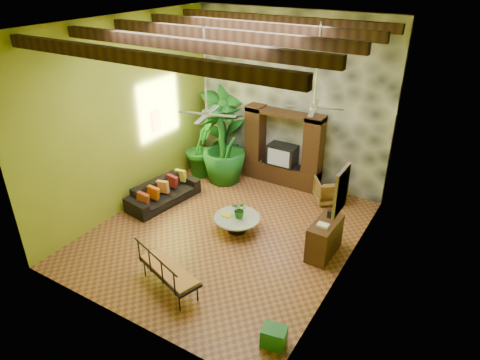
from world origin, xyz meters
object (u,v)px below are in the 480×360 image
Objects in this scene: sofa at (163,192)px; side_console at (324,238)px; ceiling_fan_front at (206,104)px; coffee_table at (237,222)px; tall_plant_a at (223,127)px; iron_bench at (166,270)px; entertainment_center at (283,153)px; tall_plant_b at (201,147)px; wicker_armchair at (329,190)px; ceiling_fan_back at (315,98)px; tall_plant_c at (224,145)px; green_bin at (274,337)px.

sofa is 1.97× the size of side_console.
ceiling_fan_front reaches higher than coffee_table.
tall_plant_a is at bearing 4.79° from sofa.
ceiling_fan_front reaches higher than iron_bench.
entertainment_center is 1.11× the size of sofa.
coffee_table is (0.21, -2.98, -0.71)m from entertainment_center.
iron_bench is (2.43, -2.76, 0.22)m from sofa.
tall_plant_b is 5.43m from iron_bench.
wicker_armchair is 4.15m from tall_plant_b.
ceiling_fan_back is at bearing -15.59° from tall_plant_b.
tall_plant_a is (-3.72, 1.95, -2.00)m from ceiling_fan_back.
wicker_armchair is at bearing 7.60° from tall_plant_c.
tall_plant_a is at bearing 123.26° from tall_plant_c.
iron_bench is at bearing -62.03° from tall_plant_b.
coffee_table is (0.41, 0.56, -3.15)m from ceiling_fan_front.
tall_plant_b is (-2.21, 2.72, -2.45)m from ceiling_fan_front.
ceiling_fan_front is 4.82m from green_bin.
entertainment_center is 1.82m from wicker_armchair.
ceiling_fan_back is 4.02m from tall_plant_c.
wicker_armchair is at bearing -6.01° from tall_plant_a.
ceiling_fan_back is 3.19m from side_console.
green_bin is at bearing -49.32° from tall_plant_c.
coffee_table is at bearing -172.95° from side_console.
ceiling_fan_back is 0.66× the size of tall_plant_a.
tall_plant_b is at bearing 136.48° from iron_bench.
ceiling_fan_front is 4.27m from tall_plant_b.
ceiling_fan_back is at bearing -19.44° from tall_plant_c.
tall_plant_c is (0.73, 2.01, 0.89)m from sofa.
tall_plant_a is at bearing 118.35° from ceiling_fan_front.
green_bin is (5.06, -4.91, -0.76)m from tall_plant_b.
tall_plant_c is at bearing 130.68° from green_bin.
wicker_armchair is at bearing 92.01° from iron_bench.
ceiling_fan_front and ceiling_fan_back have the same top height.
coffee_table is (2.62, -2.16, -0.70)m from tall_plant_b.
ceiling_fan_front is at bearing -50.90° from tall_plant_b.
green_bin is (4.95, -2.90, -0.12)m from sofa.
side_console is (2.23, 0.21, 0.18)m from coffee_table.
tall_plant_a is 5.42m from side_console.
iron_bench is (2.24, -5.61, -0.87)m from tall_plant_a.
tall_plant_c is at bearing -56.74° from tall_plant_a.
green_bin is (2.52, -0.13, -0.34)m from iron_bench.
tall_plant_b is at bearing 164.41° from ceiling_fan_back.
tall_plant_a is 2.56× the size of side_console.
green_bin is at bearing -65.17° from entertainment_center.
iron_bench is at bearing -88.69° from entertainment_center.
tall_plant_c is 2.08× the size of coffee_table.
wicker_armchair is at bearing -12.98° from entertainment_center.
entertainment_center is at bearing -30.58° from sofa.
ceiling_fan_front is 1.61× the size of coffee_table.
tall_plant_c is at bearing -27.79° from wicker_armchair.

